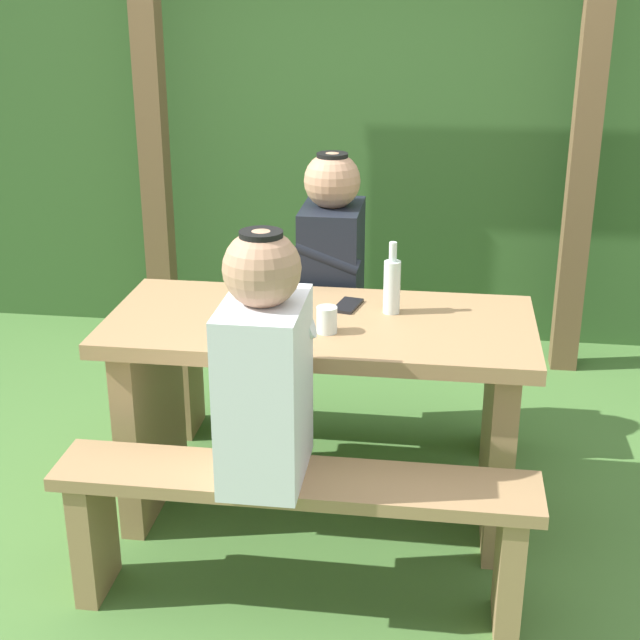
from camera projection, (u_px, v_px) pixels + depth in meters
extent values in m
plane|color=#487636|center=(320.00, 509.00, 3.27)|extent=(12.00, 12.00, 0.00)
cube|color=#355B2A|center=(373.00, 131.00, 4.78)|extent=(6.40, 0.63, 2.00)
cube|color=brown|center=(154.00, 145.00, 4.33)|extent=(0.12, 0.12, 2.03)
cube|color=brown|center=(584.00, 156.00, 4.08)|extent=(0.12, 0.12, 2.03)
cube|color=#9E7A51|center=(320.00, 326.00, 3.02)|extent=(1.40, 0.64, 0.05)
cube|color=#9E7A51|center=(151.00, 414.00, 3.23)|extent=(0.08, 0.54, 0.68)
cube|color=#9E7A51|center=(497.00, 436.00, 3.07)|extent=(0.08, 0.54, 0.68)
cube|color=#9E7A51|center=(294.00, 481.00, 2.63)|extent=(1.40, 0.24, 0.04)
cube|color=#9E7A51|center=(94.00, 531.00, 2.79)|extent=(0.07, 0.22, 0.41)
cube|color=#9E7A51|center=(509.00, 566.00, 2.63)|extent=(0.07, 0.22, 0.41)
cube|color=#9E7A51|center=(339.00, 340.00, 3.61)|extent=(1.40, 0.24, 0.04)
cube|color=#9E7A51|center=(188.00, 383.00, 3.77)|extent=(0.07, 0.22, 0.41)
cube|color=#9E7A51|center=(495.00, 402.00, 3.61)|extent=(0.07, 0.22, 0.41)
cube|color=silver|center=(265.00, 391.00, 2.53)|extent=(0.22, 0.34, 0.52)
sphere|color=tan|center=(262.00, 269.00, 2.41)|extent=(0.21, 0.21, 0.21)
cylinder|color=black|center=(261.00, 236.00, 2.37)|extent=(0.12, 0.12, 0.02)
cylinder|color=silver|center=(273.00, 337.00, 2.63)|extent=(0.25, 0.07, 0.15)
cube|color=black|center=(332.00, 272.00, 3.51)|extent=(0.22, 0.34, 0.52)
sphere|color=tan|center=(332.00, 181.00, 3.38)|extent=(0.21, 0.21, 0.21)
cylinder|color=black|center=(332.00, 157.00, 3.35)|extent=(0.12, 0.12, 0.02)
cylinder|color=black|center=(327.00, 257.00, 3.34)|extent=(0.25, 0.07, 0.15)
cylinder|color=silver|center=(327.00, 320.00, 2.89)|extent=(0.07, 0.07, 0.08)
cylinder|color=silver|center=(392.00, 287.00, 3.03)|extent=(0.06, 0.06, 0.18)
cylinder|color=silver|center=(393.00, 252.00, 2.99)|extent=(0.03, 0.03, 0.07)
cube|color=black|center=(348.00, 305.00, 3.11)|extent=(0.10, 0.15, 0.01)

